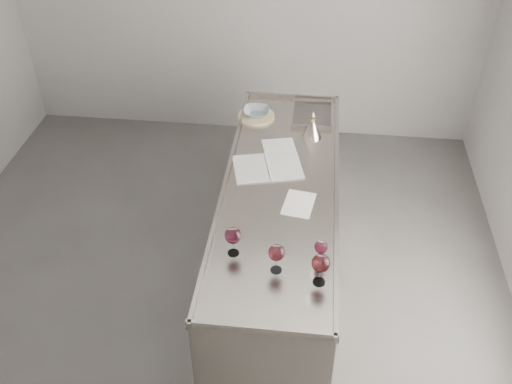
# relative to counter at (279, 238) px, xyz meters

# --- Properties ---
(room_shell) EXTENTS (4.54, 5.04, 2.84)m
(room_shell) POSITION_rel_counter_xyz_m (-0.50, -0.30, 0.93)
(room_shell) COLOR #494744
(room_shell) RESTS_ON ground
(counter) EXTENTS (0.77, 2.42, 0.97)m
(counter) POSITION_rel_counter_xyz_m (0.00, 0.00, 0.00)
(counter) COLOR gray
(counter) RESTS_ON ground
(wine_glass_left) EXTENTS (0.10, 0.10, 0.19)m
(wine_glass_left) POSITION_rel_counter_xyz_m (-0.22, -0.66, 0.60)
(wine_glass_left) COLOR white
(wine_glass_left) RESTS_ON counter
(wine_glass_middle) EXTENTS (0.09, 0.09, 0.18)m
(wine_glass_middle) POSITION_rel_counter_xyz_m (0.04, -0.77, 0.60)
(wine_glass_middle) COLOR white
(wine_glass_middle) RESTS_ON counter
(wine_glass_right) EXTENTS (0.10, 0.10, 0.20)m
(wine_glass_right) POSITION_rel_counter_xyz_m (0.27, -0.83, 0.61)
(wine_glass_right) COLOR white
(wine_glass_right) RESTS_ON counter
(wine_glass_small) EXTENTS (0.08, 0.08, 0.15)m
(wine_glass_small) POSITION_rel_counter_xyz_m (0.27, -0.67, 0.58)
(wine_glass_small) COLOR white
(wine_glass_small) RESTS_ON counter
(notebook) EXTENTS (0.52, 0.42, 0.02)m
(notebook) POSITION_rel_counter_xyz_m (-0.10, 0.19, 0.47)
(notebook) COLOR white
(notebook) RESTS_ON counter
(loose_paper_top) EXTENTS (0.22, 0.29, 0.00)m
(loose_paper_top) POSITION_rel_counter_xyz_m (0.13, -0.17, 0.47)
(loose_paper_top) COLOR white
(loose_paper_top) RESTS_ON counter
(loose_paper_under) EXTENTS (0.30, 0.37, 0.00)m
(loose_paper_under) POSITION_rel_counter_xyz_m (-0.03, 0.40, 0.47)
(loose_paper_under) COLOR silver
(loose_paper_under) RESTS_ON counter
(trivet) EXTENTS (0.35, 0.35, 0.02)m
(trivet) POSITION_rel_counter_xyz_m (-0.26, 0.85, 0.48)
(trivet) COLOR #D3BF88
(trivet) RESTS_ON counter
(ceramic_bowl) EXTENTS (0.21, 0.21, 0.05)m
(ceramic_bowl) POSITION_rel_counter_xyz_m (-0.26, 0.85, 0.51)
(ceramic_bowl) COLOR #85979A
(ceramic_bowl) RESTS_ON trivet
(wine_funnel) EXTENTS (0.15, 0.15, 0.22)m
(wine_funnel) POSITION_rel_counter_xyz_m (0.18, 0.62, 0.53)
(wine_funnel) COLOR #B0A69D
(wine_funnel) RESTS_ON counter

